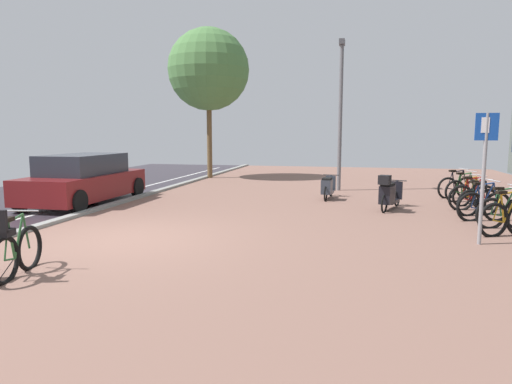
# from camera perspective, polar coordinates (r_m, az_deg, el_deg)

# --- Properties ---
(ground) EXTENTS (21.00, 40.00, 0.13)m
(ground) POSITION_cam_1_polar(r_m,az_deg,el_deg) (8.80, -8.06, -6.54)
(ground) COLOR #312A33
(bicycle_foreground) EXTENTS (0.57, 1.37, 1.08)m
(bicycle_foreground) POSITION_cam_1_polar(r_m,az_deg,el_deg) (7.56, -28.34, -6.52)
(bicycle_foreground) COLOR black
(bicycle_foreground) RESTS_ON ground
(bicycle_rack_00) EXTENTS (1.30, 0.72, 1.01)m
(bicycle_rack_00) POSITION_cam_1_polar(r_m,az_deg,el_deg) (10.59, 29.10, -2.94)
(bicycle_rack_00) COLOR black
(bicycle_rack_00) RESTS_ON ground
(bicycle_rack_01) EXTENTS (1.32, 0.55, 0.99)m
(bicycle_rack_01) POSITION_cam_1_polar(r_m,az_deg,el_deg) (11.39, 28.83, -2.28)
(bicycle_rack_01) COLOR black
(bicycle_rack_01) RESTS_ON ground
(bicycle_rack_02) EXTENTS (1.35, 0.55, 1.01)m
(bicycle_rack_02) POSITION_cam_1_polar(r_m,az_deg,el_deg) (12.08, 26.80, -1.62)
(bicycle_rack_02) COLOR black
(bicycle_rack_02) RESTS_ON ground
(bicycle_rack_03) EXTENTS (1.19, 0.69, 0.97)m
(bicycle_rack_03) POSITION_cam_1_polar(r_m,az_deg,el_deg) (12.86, 26.22, -1.14)
(bicycle_rack_03) COLOR black
(bicycle_rack_03) RESTS_ON ground
(bicycle_rack_04) EXTENTS (1.35, 0.48, 0.99)m
(bicycle_rack_04) POSITION_cam_1_polar(r_m,az_deg,el_deg) (13.63, 25.67, -0.62)
(bicycle_rack_04) COLOR black
(bicycle_rack_04) RESTS_ON ground
(bicycle_rack_05) EXTENTS (1.13, 0.65, 0.93)m
(bicycle_rack_05) POSITION_cam_1_polar(r_m,az_deg,el_deg) (14.42, 25.40, -0.28)
(bicycle_rack_05) COLOR black
(bicycle_rack_05) RESTS_ON ground
(bicycle_rack_06) EXTENTS (1.25, 0.65, 0.97)m
(bicycle_rack_06) POSITION_cam_1_polar(r_m,az_deg,el_deg) (15.18, 24.76, 0.17)
(bicycle_rack_06) COLOR black
(bicycle_rack_06) RESTS_ON ground
(bicycle_rack_07) EXTENTS (1.29, 0.65, 0.99)m
(bicycle_rack_07) POSITION_cam_1_polar(r_m,az_deg,el_deg) (15.93, 23.97, 0.55)
(bicycle_rack_07) COLOR black
(bicycle_rack_07) RESTS_ON ground
(scooter_near) EXTENTS (0.85, 1.71, 1.02)m
(scooter_near) POSITION_cam_1_polar(r_m,az_deg,el_deg) (12.77, 16.40, -0.20)
(scooter_near) COLOR black
(scooter_near) RESTS_ON ground
(scooter_mid) EXTENTS (0.52, 1.64, 0.74)m
(scooter_mid) POSITION_cam_1_polar(r_m,az_deg,el_deg) (14.48, 9.04, 0.59)
(scooter_mid) COLOR black
(scooter_mid) RESTS_ON ground
(parked_car_near) EXTENTS (1.95, 4.29, 1.46)m
(parked_car_near) POSITION_cam_1_polar(r_m,az_deg,el_deg) (14.44, -20.87, 1.45)
(parked_car_near) COLOR maroon
(parked_car_near) RESTS_ON ground
(parking_sign) EXTENTS (0.40, 0.07, 2.46)m
(parking_sign) POSITION_cam_1_polar(r_m,az_deg,el_deg) (9.39, 26.82, 3.15)
(parking_sign) COLOR gray
(parking_sign) RESTS_ON ground
(lamp_post) EXTENTS (0.20, 0.52, 5.33)m
(lamp_post) POSITION_cam_1_polar(r_m,az_deg,el_deg) (16.71, 10.60, 10.42)
(lamp_post) COLOR slate
(lamp_post) RESTS_ON ground
(street_tree) EXTENTS (3.68, 3.68, 6.77)m
(street_tree) POSITION_cam_1_polar(r_m,az_deg,el_deg) (21.29, -6.00, 15.08)
(street_tree) COLOR brown
(street_tree) RESTS_ON ground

